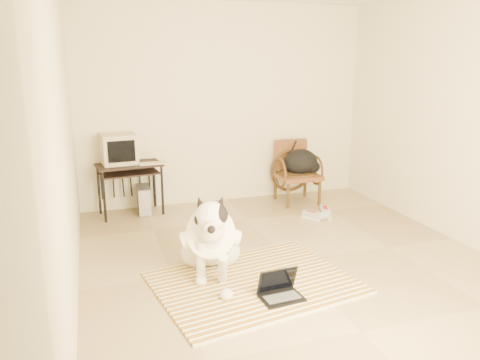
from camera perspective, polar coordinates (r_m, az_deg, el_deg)
name	(u,v)px	position (r m, az deg, el deg)	size (l,w,h in m)	color
floor	(289,261)	(4.77, 5.99, -9.80)	(4.50, 4.50, 0.00)	tan
wall_back	(225,105)	(6.50, -1.81, 9.11)	(4.50, 4.50, 0.00)	beige
wall_left	(64,138)	(4.01, -20.67, 4.87)	(4.50, 4.50, 0.00)	beige
wall_right	(466,119)	(5.52, 25.86, 6.74)	(4.50, 4.50, 0.00)	beige
rug	(254,283)	(4.30, 1.75, -12.42)	(1.90, 1.57, 0.02)	#B56D11
dog	(211,240)	(4.35, -3.58, -7.27)	(0.60, 1.21, 0.87)	silver
laptop	(280,290)	(4.04, 4.88, -13.26)	(0.37, 0.28, 0.24)	black
computer_desk	(130,171)	(6.12, -13.32, 1.06)	(0.86, 0.55, 0.67)	black
crt_monitor	(119,149)	(6.13, -14.57, 3.71)	(0.46, 0.45, 0.38)	#B9AB91
desk_keyboard	(153,163)	(6.03, -10.59, 2.02)	(0.33, 0.12, 0.02)	#B9AB91
pc_tower	(144,200)	(6.25, -11.63, -2.36)	(0.18, 0.39, 0.35)	#4B4B4D
rattan_chair	(296,172)	(6.61, 6.85, 1.02)	(0.57, 0.55, 0.86)	brown
backpack	(302,163)	(6.58, 7.60, 2.09)	(0.52, 0.40, 0.36)	black
sneaker_left	(312,215)	(6.02, 8.81, -4.26)	(0.23, 0.28, 0.09)	silver
sneaker_right	(325,212)	(6.12, 10.34, -3.91)	(0.24, 0.34, 0.11)	silver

